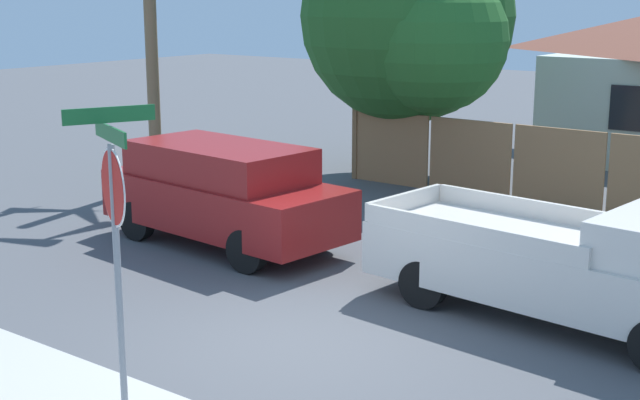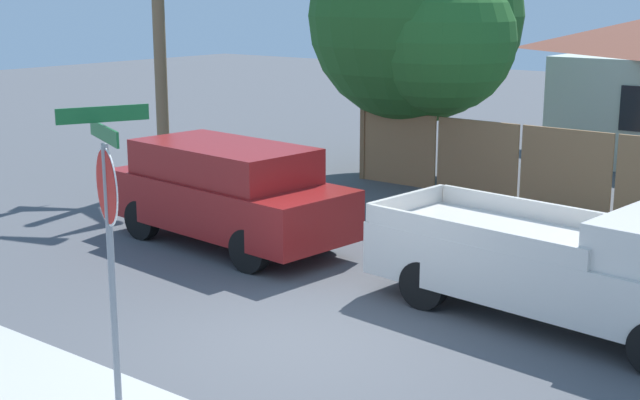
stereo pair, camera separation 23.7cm
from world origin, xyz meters
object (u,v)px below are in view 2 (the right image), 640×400
red_suv (228,191)px  stop_sign (108,214)px  orange_pickup (580,267)px  oak_tree (421,21)px

red_suv → stop_sign: (3.88, -5.64, 1.29)m
red_suv → orange_pickup: 6.42m
red_suv → orange_pickup: size_ratio=0.86×
red_suv → stop_sign: 6.97m
stop_sign → red_suv: bearing=148.9°
oak_tree → red_suv: oak_tree is taller
oak_tree → orange_pickup: size_ratio=1.14×
oak_tree → orange_pickup: oak_tree is taller
orange_pickup → red_suv: bearing=-174.8°
oak_tree → red_suv: bearing=-86.7°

